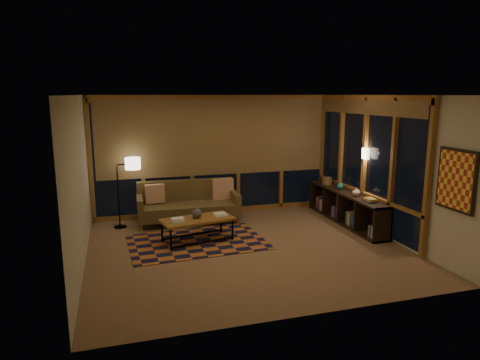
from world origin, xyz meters
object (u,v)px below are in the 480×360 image
object	(u,v)px
sofa	(188,203)
bookshelf	(346,207)
floor_lamp	(118,193)
coffee_table	(197,230)

from	to	relation	value
sofa	bookshelf	xyz separation A→B (m)	(3.23, -0.94, -0.09)
floor_lamp	bookshelf	distance (m)	4.78
coffee_table	floor_lamp	xyz separation A→B (m)	(-1.39, 1.30, 0.50)
coffee_table	floor_lamp	bearing A→B (deg)	125.71
coffee_table	floor_lamp	world-z (taller)	floor_lamp
bookshelf	sofa	bearing A→B (deg)	163.79
sofa	floor_lamp	size ratio (longest dim) A/B	1.46
coffee_table	floor_lamp	distance (m)	1.97
sofa	bookshelf	bearing A→B (deg)	-14.38
floor_lamp	bookshelf	xyz separation A→B (m)	(4.65, -1.03, -0.38)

